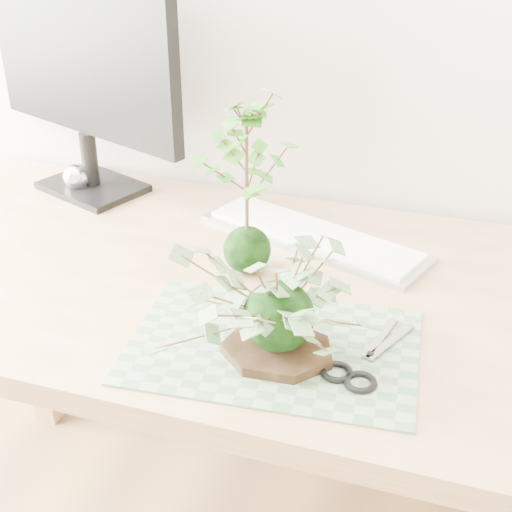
{
  "coord_description": "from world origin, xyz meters",
  "views": [
    {
      "loc": [
        0.29,
        0.26,
        1.36
      ],
      "look_at": [
        0.0,
        1.14,
        0.84
      ],
      "focal_mm": 50.0,
      "sensor_mm": 36.0,
      "label": 1
    }
  ],
  "objects_px": {
    "desk": "(280,328)",
    "keyboard": "(314,236)",
    "monitor": "(81,65)",
    "maple_kokedama": "(246,139)",
    "ivy_kokedama": "(279,287)"
  },
  "relations": [
    {
      "from": "maple_kokedama",
      "to": "keyboard",
      "type": "height_order",
      "value": "maple_kokedama"
    },
    {
      "from": "ivy_kokedama",
      "to": "keyboard",
      "type": "bearing_deg",
      "value": 96.25
    },
    {
      "from": "desk",
      "to": "monitor",
      "type": "xyz_separation_m",
      "value": [
        -0.49,
        0.26,
        0.35
      ]
    },
    {
      "from": "keyboard",
      "to": "monitor",
      "type": "distance_m",
      "value": 0.57
    },
    {
      "from": "desk",
      "to": "monitor",
      "type": "height_order",
      "value": "monitor"
    },
    {
      "from": "desk",
      "to": "keyboard",
      "type": "relative_size",
      "value": 3.5
    },
    {
      "from": "maple_kokedama",
      "to": "monitor",
      "type": "height_order",
      "value": "monitor"
    },
    {
      "from": "ivy_kokedama",
      "to": "monitor",
      "type": "distance_m",
      "value": 0.72
    },
    {
      "from": "desk",
      "to": "maple_kokedama",
      "type": "bearing_deg",
      "value": 158.02
    },
    {
      "from": "desk",
      "to": "ivy_kokedama",
      "type": "distance_m",
      "value": 0.28
    },
    {
      "from": "desk",
      "to": "keyboard",
      "type": "height_order",
      "value": "keyboard"
    },
    {
      "from": "ivy_kokedama",
      "to": "maple_kokedama",
      "type": "height_order",
      "value": "maple_kokedama"
    },
    {
      "from": "ivy_kokedama",
      "to": "keyboard",
      "type": "xyz_separation_m",
      "value": [
        -0.04,
        0.36,
        -0.11
      ]
    },
    {
      "from": "ivy_kokedama",
      "to": "maple_kokedama",
      "type": "relative_size",
      "value": 1.09
    },
    {
      "from": "desk",
      "to": "keyboard",
      "type": "xyz_separation_m",
      "value": [
        0.01,
        0.17,
        0.1
      ]
    }
  ]
}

